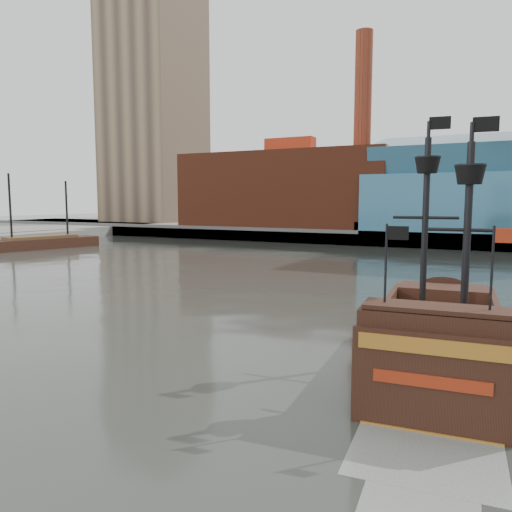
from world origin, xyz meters
The scene contains 6 objects.
ground centered at (0.00, 0.00, 0.00)m, with size 400.00×400.00×0.00m, color #272924.
promenade_far centered at (0.00, 92.00, 1.00)m, with size 220.00×60.00×2.00m, color slate.
seawall centered at (0.00, 62.50, 1.30)m, with size 220.00×1.00×2.60m, color #4C4C49.
skyline centered at (5.21, 84.56, 24.55)m, with size 149.00×45.00×62.00m.
pirate_ship centered at (15.46, 2.15, 1.13)m, with size 6.45×17.04×12.47m.
docked_vessel centered at (-48.73, 34.00, 0.78)m, with size 8.44×18.57×12.32m.
Camera 1 is at (18.14, -20.94, 7.78)m, focal length 35.00 mm.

